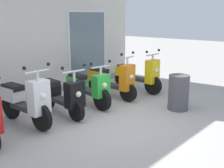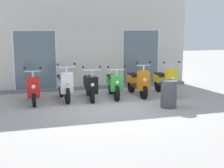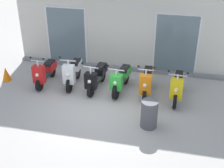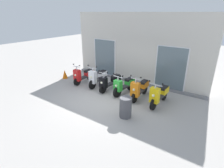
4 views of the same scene
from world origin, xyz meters
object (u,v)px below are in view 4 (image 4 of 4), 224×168
scooter_red (83,75)px  scooter_yellow (159,95)px  scooter_white (98,77)px  traffic_cone (65,74)px  scooter_green (124,85)px  scooter_black (110,82)px  scooter_orange (140,89)px  trash_bin (126,107)px

scooter_red → scooter_yellow: scooter_yellow is taller
scooter_white → traffic_cone: bearing=-176.0°
scooter_red → scooter_yellow: 4.58m
scooter_white → scooter_green: 1.71m
scooter_red → scooter_black: 1.86m
scooter_orange → traffic_cone: (-5.07, -0.13, -0.23)m
scooter_red → trash_bin: scooter_red is taller
scooter_red → traffic_cone: size_ratio=2.93×
scooter_green → scooter_orange: (0.87, -0.05, 0.04)m
scooter_red → scooter_orange: size_ratio=0.95×
scooter_orange → scooter_yellow: bearing=-6.1°
scooter_white → traffic_cone: 2.52m
scooter_orange → traffic_cone: scooter_orange is taller
scooter_red → traffic_cone: (-1.49, -0.08, -0.20)m
scooter_red → scooter_black: bearing=1.6°
scooter_yellow → traffic_cone: size_ratio=3.23×
scooter_black → scooter_yellow: 2.72m
scooter_white → scooter_black: size_ratio=1.00×
scooter_yellow → trash_bin: scooter_yellow is taller
scooter_orange → traffic_cone: 5.08m
scooter_black → trash_bin: 2.70m
scooter_black → scooter_yellow: (2.72, -0.11, 0.04)m
scooter_white → scooter_orange: (2.58, -0.04, -0.03)m
scooter_white → trash_bin: size_ratio=1.92×
scooter_orange → scooter_black: bearing=179.9°
scooter_white → scooter_orange: scooter_white is taller
scooter_white → scooter_green: scooter_white is taller
scooter_red → traffic_cone: 1.51m
scooter_black → scooter_orange: 1.72m
scooter_black → scooter_white: bearing=177.3°
scooter_red → scooter_orange: bearing=0.8°
scooter_yellow → traffic_cone: 6.08m
scooter_green → scooter_yellow: 1.88m
scooter_red → traffic_cone: scooter_red is taller
scooter_red → scooter_green: 2.71m
scooter_yellow → trash_bin: 1.82m
trash_bin → traffic_cone: trash_bin is taller
scooter_white → scooter_black: (0.86, -0.04, -0.06)m
scooter_red → scooter_orange: scooter_orange is taller
scooter_white → scooter_green: size_ratio=0.97×
scooter_black → scooter_yellow: size_ratio=0.95×
trash_bin → scooter_red: bearing=155.9°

